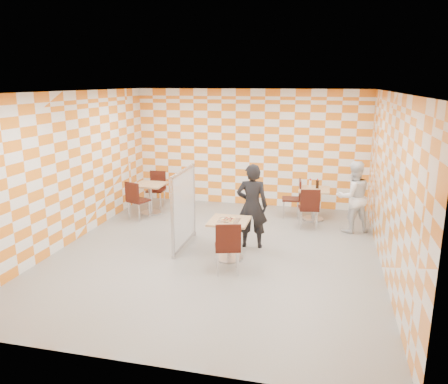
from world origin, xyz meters
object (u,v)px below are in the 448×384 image
(empty_table, at_px, (150,193))
(sport_bottle, at_px, (310,183))
(chair_empty_near, at_px, (136,198))
(soda_bottle, at_px, (317,184))
(chair_main_front, at_px, (228,244))
(chair_empty_far, at_px, (157,186))
(chair_second_side, at_px, (295,195))
(man_white, at_px, (353,197))
(man_dark, at_px, (252,206))
(main_table, at_px, (229,233))
(partition, at_px, (184,208))
(chair_second_front, at_px, (309,205))
(second_table, at_px, (314,199))

(empty_table, bearing_deg, sport_bottle, 8.48)
(chair_empty_near, distance_m, soda_bottle, 4.26)
(chair_main_front, relative_size, chair_empty_far, 1.00)
(chair_second_side, bearing_deg, man_white, -29.92)
(chair_empty_far, distance_m, man_dark, 3.68)
(empty_table, relative_size, chair_empty_far, 0.81)
(main_table, height_order, partition, partition)
(chair_empty_near, bearing_deg, chair_second_front, 3.82)
(second_table, relative_size, chair_empty_far, 0.81)
(chair_empty_far, bearing_deg, soda_bottle, -2.18)
(man_white, bearing_deg, partition, 3.49)
(chair_second_front, relative_size, chair_empty_far, 1.00)
(partition, bearing_deg, sport_bottle, 47.40)
(soda_bottle, bearing_deg, chair_empty_near, -165.67)
(chair_second_side, xyz_separation_m, partition, (-1.97, -2.42, 0.25))
(chair_main_front, xyz_separation_m, chair_second_side, (0.85, 3.50, 0.00))
(chair_empty_far, relative_size, sport_bottle, 4.62)
(empty_table, height_order, soda_bottle, soda_bottle)
(empty_table, bearing_deg, chair_empty_far, 96.95)
(empty_table, distance_m, chair_empty_far, 0.63)
(main_table, relative_size, empty_table, 1.00)
(empty_table, relative_size, man_white, 0.48)
(chair_second_front, relative_size, chair_empty_near, 1.00)
(soda_bottle, bearing_deg, chair_empty_far, 177.82)
(second_table, bearing_deg, chair_second_side, 170.85)
(main_table, xyz_separation_m, man_white, (2.25, 2.11, 0.27))
(second_table, bearing_deg, chair_empty_near, -166.16)
(main_table, height_order, chair_second_side, chair_second_side)
(chair_empty_far, relative_size, man_white, 0.60)
(chair_empty_far, distance_m, sport_bottle, 3.91)
(chair_empty_near, bearing_deg, chair_empty_far, 87.84)
(man_dark, bearing_deg, chair_second_front, -133.59)
(chair_second_side, xyz_separation_m, man_dark, (-0.68, -2.13, 0.29))
(chair_second_front, bearing_deg, empty_table, 175.32)
(main_table, bearing_deg, chair_second_front, 56.77)
(chair_main_front, relative_size, man_dark, 0.56)
(man_white, distance_m, soda_bottle, 1.06)
(main_table, distance_m, chair_empty_near, 3.18)
(main_table, xyz_separation_m, chair_second_front, (1.34, 2.04, 0.04))
(chair_second_front, height_order, man_dark, man_dark)
(chair_second_front, bearing_deg, man_white, 4.31)
(chair_empty_near, distance_m, man_dark, 3.13)
(chair_main_front, relative_size, chair_second_front, 1.00)
(main_table, bearing_deg, man_white, 43.20)
(chair_second_front, distance_m, partition, 2.85)
(second_table, distance_m, empty_table, 3.95)
(man_dark, distance_m, sport_bottle, 2.43)
(empty_table, distance_m, sport_bottle, 3.88)
(chair_main_front, xyz_separation_m, partition, (-1.12, 1.08, 0.25))
(second_table, height_order, chair_empty_far, chair_empty_far)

